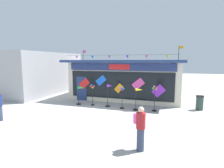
% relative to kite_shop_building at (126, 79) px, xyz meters
% --- Properties ---
extents(ground_plane, '(80.00, 80.00, 0.00)m').
position_rel_kite_shop_building_xyz_m(ground_plane, '(-0.87, -5.68, -1.72)').
color(ground_plane, '#ADAAA5').
extents(kite_shop_building, '(9.56, 5.57, 4.53)m').
position_rel_kite_shop_building_xyz_m(kite_shop_building, '(0.00, 0.00, 0.00)').
color(kite_shop_building, beige).
rests_on(kite_shop_building, ground_plane).
extents(wind_spinner_far_left, '(0.68, 0.37, 1.42)m').
position_rel_kite_shop_building_xyz_m(wind_spinner_far_left, '(-2.64, -3.73, -0.76)').
color(wind_spinner_far_left, black).
rests_on(wind_spinner_far_left, ground_plane).
extents(wind_spinner_left, '(0.33, 0.28, 1.62)m').
position_rel_kite_shop_building_xyz_m(wind_spinner_left, '(-1.67, -3.69, -0.70)').
color(wind_spinner_left, black).
rests_on(wind_spinner_left, ground_plane).
extents(wind_spinner_center_left, '(0.55, 0.36, 1.66)m').
position_rel_kite_shop_building_xyz_m(wind_spinner_center_left, '(-0.37, -3.63, -0.61)').
color(wind_spinner_center_left, black).
rests_on(wind_spinner_center_left, ground_plane).
extents(wind_spinner_center_right, '(0.32, 0.30, 1.57)m').
position_rel_kite_shop_building_xyz_m(wind_spinner_center_right, '(0.65, -3.82, -0.79)').
color(wind_spinner_center_right, black).
rests_on(wind_spinner_center_right, ground_plane).
extents(wind_spinner_right, '(0.64, 0.37, 1.51)m').
position_rel_kite_shop_building_xyz_m(wind_spinner_right, '(1.78, -3.94, -0.76)').
color(wind_spinner_right, black).
rests_on(wind_spinner_right, ground_plane).
extents(wind_spinner_far_right, '(0.34, 0.32, 1.72)m').
position_rel_kite_shop_building_xyz_m(wind_spinner_far_right, '(2.86, -3.77, -0.69)').
color(wind_spinner_far_right, black).
rests_on(wind_spinner_far_right, ground_plane).
extents(person_near_camera, '(0.47, 0.45, 1.68)m').
position_rel_kite_shop_building_xyz_m(person_near_camera, '(2.85, -9.27, -0.83)').
color(person_near_camera, '#333D56').
rests_on(person_near_camera, ground_plane).
extents(trash_bin, '(0.52, 0.52, 1.00)m').
position_rel_kite_shop_building_xyz_m(trash_bin, '(5.74, -2.49, -1.21)').
color(trash_bin, '#2D4238').
rests_on(trash_bin, ground_plane).
extents(neighbour_building, '(6.57, 9.27, 4.13)m').
position_rel_kite_shop_building_xyz_m(neighbour_building, '(-10.26, -0.22, 0.35)').
color(neighbour_building, '#99999E').
rests_on(neighbour_building, ground_plane).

